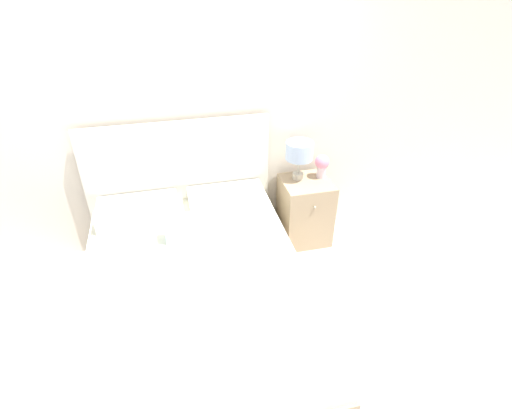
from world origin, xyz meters
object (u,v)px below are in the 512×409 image
nightstand (305,210)px  table_lamp (299,152)px  bed (195,286)px  flower_vase (322,164)px

nightstand → table_lamp: table_lamp is taller
bed → nightstand: size_ratio=3.35×
nightstand → table_lamp: size_ratio=1.76×
table_lamp → flower_vase: (0.21, -0.02, -0.13)m
nightstand → flower_vase: bearing=18.0°
nightstand → flower_vase: flower_vase is taller
bed → flower_vase: bed is taller
bed → table_lamp: size_ratio=5.90×
nightstand → flower_vase: size_ratio=2.84×
bed → table_lamp: bearing=37.3°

